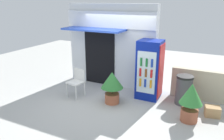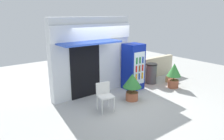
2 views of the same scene
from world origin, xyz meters
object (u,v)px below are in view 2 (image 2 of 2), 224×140
plastic_chair (105,94)px  cardboard_box (170,79)px  potted_plant_curbside (174,73)px  potted_plant_near_shop (132,84)px  drink_cooler (133,67)px  trash_bin (151,73)px

plastic_chair → cardboard_box: size_ratio=2.35×
potted_plant_curbside → potted_plant_near_shop: bearing=177.8°
drink_cooler → trash_bin: 1.16m
drink_cooler → cardboard_box: (1.88, -0.42, -0.77)m
plastic_chair → cardboard_box: (3.94, 0.48, -0.40)m
plastic_chair → potted_plant_near_shop: potted_plant_near_shop is taller
potted_plant_near_shop → potted_plant_curbside: potted_plant_curbside is taller
potted_plant_curbside → cardboard_box: size_ratio=2.70×
drink_cooler → potted_plant_near_shop: drink_cooler is taller
drink_cooler → potted_plant_near_shop: (-0.86, -0.87, -0.30)m
plastic_chair → trash_bin: plastic_chair is taller
plastic_chair → potted_plant_near_shop: bearing=1.8°
potted_plant_near_shop → potted_plant_curbside: 2.22m
plastic_chair → potted_plant_curbside: bearing=-0.8°
drink_cooler → cardboard_box: size_ratio=4.83×
cardboard_box → trash_bin: bearing=153.4°
trash_bin → potted_plant_curbside: bearing=-72.4°
potted_plant_curbside → trash_bin: (-0.30, 0.94, -0.16)m
drink_cooler → potted_plant_curbside: 1.69m
potted_plant_curbside → drink_cooler: bearing=145.0°
potted_plant_near_shop → plastic_chair: bearing=-178.2°
potted_plant_near_shop → potted_plant_curbside: size_ratio=0.95×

